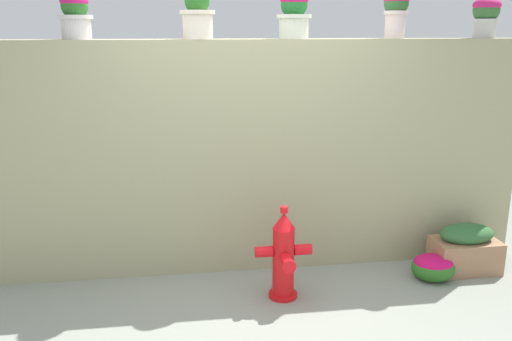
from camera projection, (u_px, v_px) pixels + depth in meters
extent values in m
plane|color=gray|center=(264.00, 324.00, 3.97)|extent=(24.00, 24.00, 0.00)
cube|color=tan|center=(245.00, 157.00, 4.73)|extent=(4.99, 0.30, 2.03)
cylinder|color=silver|center=(76.00, 27.00, 4.26)|extent=(0.23, 0.23, 0.19)
cylinder|color=silver|center=(75.00, 17.00, 4.24)|extent=(0.27, 0.27, 0.03)
sphere|color=#286222|center=(74.00, 6.00, 4.22)|extent=(0.21, 0.21, 0.21)
ellipsoid|color=#BF1866|center=(74.00, 1.00, 4.21)|extent=(0.22, 0.22, 0.12)
cylinder|color=beige|center=(198.00, 25.00, 4.35)|extent=(0.24, 0.24, 0.23)
cylinder|color=beige|center=(197.00, 12.00, 4.32)|extent=(0.29, 0.29, 0.03)
sphere|color=#256120|center=(197.00, 2.00, 4.30)|extent=(0.20, 0.20, 0.20)
cylinder|color=beige|center=(294.00, 27.00, 4.50)|extent=(0.25, 0.25, 0.20)
cylinder|color=beige|center=(294.00, 16.00, 4.48)|extent=(0.29, 0.29, 0.03)
sphere|color=#1C6126|center=(294.00, 5.00, 4.46)|extent=(0.22, 0.22, 0.22)
ellipsoid|color=#C1175F|center=(294.00, 0.00, 4.45)|extent=(0.24, 0.24, 0.12)
cylinder|color=beige|center=(395.00, 25.00, 4.61)|extent=(0.17, 0.17, 0.23)
cylinder|color=beige|center=(396.00, 13.00, 4.58)|extent=(0.20, 0.20, 0.03)
sphere|color=#2C5C2A|center=(396.00, 3.00, 4.56)|extent=(0.21, 0.21, 0.21)
cylinder|color=silver|center=(484.00, 28.00, 4.76)|extent=(0.19, 0.19, 0.17)
cylinder|color=silver|center=(485.00, 21.00, 4.74)|extent=(0.22, 0.22, 0.03)
sphere|color=#366432|center=(486.00, 10.00, 4.72)|extent=(0.23, 0.23, 0.23)
ellipsoid|color=#C52167|center=(487.00, 5.00, 4.71)|extent=(0.24, 0.24, 0.13)
cylinder|color=red|center=(283.00, 295.00, 4.37)|extent=(0.23, 0.23, 0.03)
cylinder|color=red|center=(283.00, 263.00, 4.30)|extent=(0.17, 0.17, 0.59)
cone|color=red|center=(284.00, 221.00, 4.21)|extent=(0.18, 0.18, 0.13)
cylinder|color=red|center=(284.00, 210.00, 4.18)|extent=(0.06, 0.06, 0.05)
cylinder|color=red|center=(264.00, 252.00, 4.25)|extent=(0.14, 0.09, 0.09)
cylinder|color=red|center=(303.00, 250.00, 4.29)|extent=(0.14, 0.09, 0.09)
cylinder|color=red|center=(287.00, 263.00, 4.12)|extent=(0.11, 0.16, 0.11)
ellipsoid|color=#2D6822|center=(433.00, 268.00, 4.66)|extent=(0.38, 0.34, 0.22)
ellipsoid|color=#D0115D|center=(433.00, 263.00, 4.65)|extent=(0.34, 0.30, 0.12)
cube|color=#9D7252|center=(464.00, 255.00, 4.80)|extent=(0.58, 0.34, 0.29)
ellipsoid|color=#306132|center=(467.00, 234.00, 4.75)|extent=(0.49, 0.29, 0.18)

